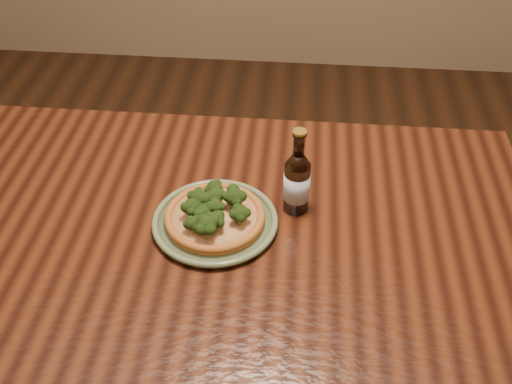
# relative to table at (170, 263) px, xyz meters

# --- Properties ---
(table) EXTENTS (1.60, 0.90, 0.75)m
(table) POSITION_rel_table_xyz_m (0.00, 0.00, 0.00)
(table) COLOR #3F1C0D
(table) RESTS_ON ground
(plate) EXTENTS (0.27, 0.27, 0.02)m
(plate) POSITION_rel_table_xyz_m (0.10, 0.03, 0.10)
(plate) COLOR #5D6F4C
(plate) RESTS_ON table
(pizza) EXTENTS (0.21, 0.21, 0.07)m
(pizza) POSITION_rel_table_xyz_m (0.10, 0.03, 0.12)
(pizza) COLOR #A15E24
(pizza) RESTS_ON plate
(beer_bottle) EXTENTS (0.06, 0.06, 0.21)m
(beer_bottle) POSITION_rel_table_xyz_m (0.27, 0.10, 0.17)
(beer_bottle) COLOR black
(beer_bottle) RESTS_ON table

